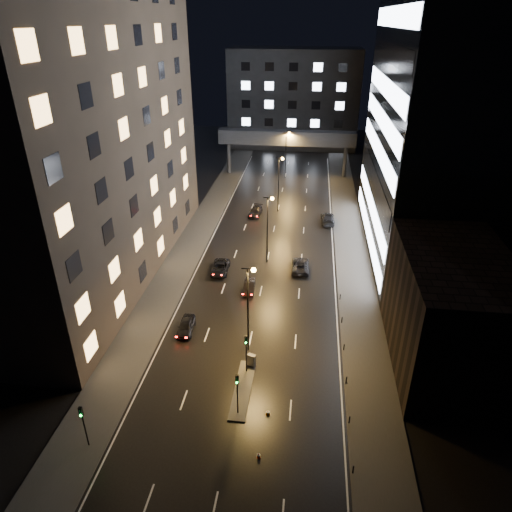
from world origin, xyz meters
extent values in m
plane|color=black|center=(0.00, 40.00, 0.00)|extent=(160.00, 160.00, 0.00)
cube|color=#383533|center=(-12.50, 35.00, 0.07)|extent=(5.00, 110.00, 0.15)
cube|color=#383533|center=(12.50, 35.00, 0.07)|extent=(5.00, 110.00, 0.15)
cube|color=#2D2319|center=(-22.50, 24.00, 20.00)|extent=(15.00, 48.00, 40.00)
cube|color=black|center=(20.00, 9.00, 6.00)|extent=(10.00, 18.00, 12.00)
cube|color=black|center=(25.00, 36.00, 22.50)|extent=(20.00, 36.00, 45.00)
cube|color=#333335|center=(0.00, 98.00, 12.50)|extent=(34.00, 14.00, 25.00)
cube|color=#333335|center=(0.00, 70.00, 8.50)|extent=(30.00, 3.00, 3.00)
cylinder|color=#333335|center=(-13.00, 70.00, 3.50)|extent=(0.80, 0.80, 7.00)
cylinder|color=#333335|center=(13.00, 70.00, 3.50)|extent=(0.80, 0.80, 7.00)
cube|color=#383533|center=(0.30, 2.00, 0.07)|extent=(1.60, 8.00, 0.15)
cylinder|color=black|center=(0.30, 4.50, 1.90)|extent=(0.12, 0.12, 3.50)
cube|color=black|center=(0.30, 4.50, 4.10)|extent=(0.28, 0.22, 0.90)
sphere|color=#0CFF33|center=(0.30, 4.36, 3.82)|extent=(0.18, 0.18, 0.18)
cylinder|color=black|center=(0.30, -1.00, 1.90)|extent=(0.12, 0.12, 3.50)
cube|color=black|center=(0.30, -1.00, 4.10)|extent=(0.28, 0.22, 0.90)
sphere|color=#0CFF33|center=(0.30, -1.14, 3.82)|extent=(0.18, 0.18, 0.18)
cylinder|color=black|center=(-11.50, -6.00, 1.75)|extent=(0.12, 0.12, 3.50)
cube|color=black|center=(-11.50, -6.00, 3.95)|extent=(0.28, 0.22, 0.90)
sphere|color=#0CFF33|center=(-11.50, -6.14, 3.67)|extent=(0.18, 0.18, 0.18)
cylinder|color=black|center=(10.20, -6.00, 0.45)|extent=(0.12, 0.12, 0.90)
cylinder|color=black|center=(10.20, -1.00, 0.45)|extent=(0.12, 0.12, 0.90)
cylinder|color=black|center=(10.20, 4.00, 0.45)|extent=(0.12, 0.12, 0.90)
cylinder|color=black|center=(10.20, 9.00, 0.45)|extent=(0.12, 0.12, 0.90)
cylinder|color=black|center=(10.20, 14.00, 0.45)|extent=(0.12, 0.12, 0.90)
cylinder|color=black|center=(10.20, 19.00, 0.45)|extent=(0.12, 0.12, 0.90)
cylinder|color=black|center=(0.00, 8.00, 5.00)|extent=(0.18, 0.18, 10.00)
cylinder|color=black|center=(0.00, 8.00, 10.00)|extent=(1.20, 0.12, 0.12)
sphere|color=#FF9E38|center=(0.60, 8.00, 9.90)|extent=(0.50, 0.50, 0.50)
cylinder|color=black|center=(0.00, 28.00, 5.00)|extent=(0.18, 0.18, 10.00)
cylinder|color=black|center=(0.00, 28.00, 10.00)|extent=(1.20, 0.12, 0.12)
sphere|color=#FF9E38|center=(0.60, 28.00, 9.90)|extent=(0.50, 0.50, 0.50)
cylinder|color=black|center=(0.00, 48.00, 5.00)|extent=(0.18, 0.18, 10.00)
cylinder|color=black|center=(0.00, 48.00, 10.00)|extent=(1.20, 0.12, 0.12)
sphere|color=#FF9E38|center=(0.60, 48.00, 9.90)|extent=(0.50, 0.50, 0.50)
cylinder|color=black|center=(0.00, 68.00, 5.00)|extent=(0.18, 0.18, 10.00)
cylinder|color=black|center=(0.00, 68.00, 10.00)|extent=(1.20, 0.12, 0.12)
sphere|color=#FF9E38|center=(0.60, 68.00, 9.90)|extent=(0.50, 0.50, 0.50)
imported|color=black|center=(-7.46, 10.40, 0.71)|extent=(1.92, 4.27, 1.42)
imported|color=black|center=(-1.50, 19.91, 0.64)|extent=(1.55, 3.96, 1.28)
imported|color=black|center=(-6.23, 24.30, 0.69)|extent=(2.45, 5.05, 1.38)
imported|color=black|center=(-3.87, 45.49, 0.71)|extent=(2.43, 5.03, 1.41)
imported|color=black|center=(4.90, 26.34, 0.72)|extent=(2.50, 5.20, 1.43)
imported|color=black|center=(9.00, 43.76, 0.81)|extent=(2.42, 5.64, 1.62)
cube|color=#535356|center=(0.70, 5.42, 0.81)|extent=(0.92, 0.72, 1.33)
cone|color=#FE350D|center=(2.71, -5.40, 0.26)|extent=(0.43, 0.43, 0.52)
cone|color=orange|center=(3.00, -0.79, 0.24)|extent=(0.47, 0.47, 0.48)
camera|label=1|loc=(5.57, -30.48, 31.75)|focal=32.00mm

